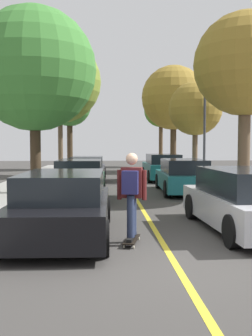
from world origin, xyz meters
name	(u,v)px	position (x,y,z in m)	size (l,w,h in m)	color
ground	(174,262)	(0.00, 0.00, 0.00)	(80.00, 80.00, 0.00)	#3D3A38
center_line	(147,217)	(0.00, 4.00, 0.00)	(0.12, 39.20, 0.01)	gold
parked_car_left_nearest	(63,205)	(-2.01, 1.94, 0.67)	(2.04, 4.44, 1.36)	black
parked_car_left_near	(80,180)	(-2.01, 7.74, 0.67)	(1.86, 4.18, 1.39)	#1E5B33
parked_car_left_far	(87,169)	(-2.01, 14.32, 0.64)	(1.97, 4.68, 1.29)	#38383D
parked_car_right_nearest	(245,200)	(2.01, 2.28, 0.69)	(1.99, 4.41, 1.39)	#B7B7BC
parked_car_right_near	(183,176)	(2.01, 9.28, 0.66)	(1.97, 4.50, 1.35)	#196066
parked_car_right_far	(163,167)	(2.01, 14.73, 0.70)	(1.88, 4.10, 1.41)	#196066
street_tree_left_nearest	(34,70)	(-3.68, 8.55, 4.68)	(4.55, 4.55, 6.83)	#3D2D1E
street_tree_left_near	(60,82)	(-3.68, 17.24, 5.57)	(4.80, 4.80, 7.84)	brown
street_tree_left_far	(70,105)	(-3.68, 23.84, 4.86)	(3.25, 3.25, 6.39)	#3D2D1E
street_tree_right_nearest	(245,65)	(3.68, 7.08, 4.64)	(3.52, 3.52, 6.30)	brown
street_tree_right_near	(195,109)	(3.68, 14.44, 3.79)	(2.83, 2.83, 5.09)	brown
street_tree_right_far	(174,98)	(3.68, 21.01, 5.11)	(4.42, 4.42, 7.20)	#3D2D1E
street_tree_right_farthest	(161,111)	(3.68, 27.03, 4.75)	(2.85, 2.85, 6.08)	#4C3823
fire_hydrant	(244,188)	(3.51, 6.56, 0.49)	(0.20, 0.20, 0.70)	#B2140F
streetlamp	(205,116)	(3.76, 12.78, 3.31)	(0.36, 0.24, 5.54)	#38383D
skateboard	(132,239)	(-0.61, 1.24, 0.09)	(0.40, 0.87, 0.10)	black
skateboarder	(131,191)	(-0.62, 1.21, 1.05)	(0.59, 0.70, 1.68)	black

